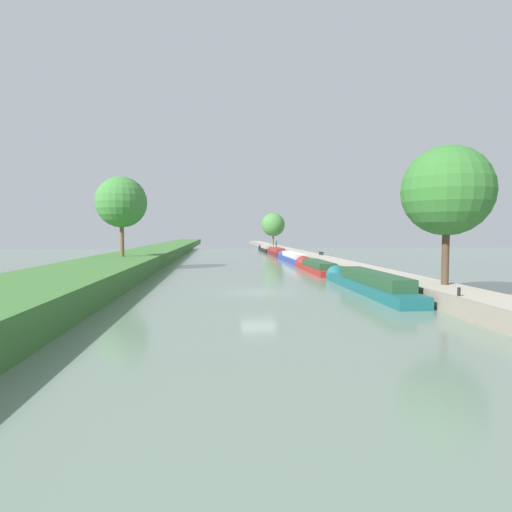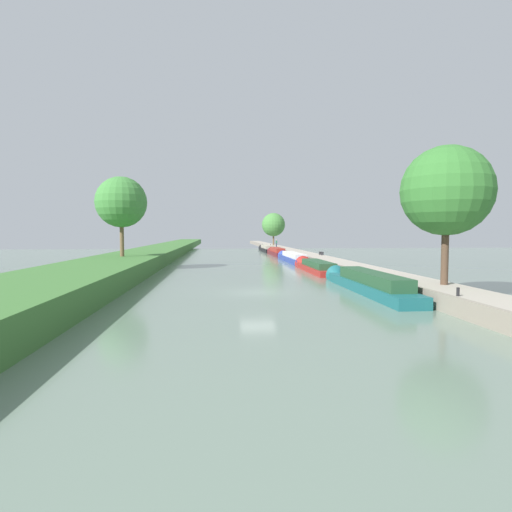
# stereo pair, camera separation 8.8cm
# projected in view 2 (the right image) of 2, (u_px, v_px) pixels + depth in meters

# --- Properties ---
(ground_plane) EXTENTS (160.00, 160.00, 0.00)m
(ground_plane) POSITION_uv_depth(u_px,v_px,m) (258.00, 292.00, 29.85)
(ground_plane) COLOR slate
(left_grassy_bank) EXTENTS (7.54, 260.00, 1.63)m
(left_grassy_bank) POSITION_uv_depth(u_px,v_px,m) (66.00, 283.00, 28.63)
(left_grassy_bank) COLOR #3D7033
(left_grassy_bank) RESTS_ON ground_plane
(right_towpath) EXTENTS (3.26, 260.00, 0.95)m
(right_towpath) POSITION_uv_depth(u_px,v_px,m) (407.00, 284.00, 30.80)
(right_towpath) COLOR #A89E8E
(right_towpath) RESTS_ON ground_plane
(stone_quay) EXTENTS (0.25, 260.00, 1.00)m
(stone_quay) POSITION_uv_depth(u_px,v_px,m) (384.00, 284.00, 30.65)
(stone_quay) COLOR gray
(stone_quay) RESTS_ON ground_plane
(narrowboat_teal) EXTENTS (1.95, 15.61, 2.08)m
(narrowboat_teal) POSITION_uv_depth(u_px,v_px,m) (366.00, 283.00, 30.42)
(narrowboat_teal) COLOR #195B60
(narrowboat_teal) RESTS_ON ground_plane
(narrowboat_red) EXTENTS (2.19, 13.43, 2.08)m
(narrowboat_red) POSITION_uv_depth(u_px,v_px,m) (314.00, 267.00, 46.29)
(narrowboat_red) COLOR maroon
(narrowboat_red) RESTS_ON ground_plane
(narrowboat_blue) EXTENTS (1.88, 16.87, 1.91)m
(narrowboat_blue) POSITION_uv_depth(u_px,v_px,m) (292.00, 258.00, 60.78)
(narrowboat_blue) COLOR #283D93
(narrowboat_blue) RESTS_ON ground_plane
(narrowboat_maroon) EXTENTS (1.85, 14.54, 1.98)m
(narrowboat_maroon) POSITION_uv_depth(u_px,v_px,m) (276.00, 252.00, 77.58)
(narrowboat_maroon) COLOR maroon
(narrowboat_maroon) RESTS_ON ground_plane
(narrowboat_black) EXTENTS (2.13, 16.67, 2.09)m
(narrowboat_black) POSITION_uv_depth(u_px,v_px,m) (266.00, 249.00, 93.53)
(narrowboat_black) COLOR black
(narrowboat_black) RESTS_ON ground_plane
(tree_rightbank_near) EXTENTS (5.65, 5.65, 8.77)m
(tree_rightbank_near) POSITION_uv_depth(u_px,v_px,m) (446.00, 191.00, 26.35)
(tree_rightbank_near) COLOR #4C3828
(tree_rightbank_near) RESTS_ON right_towpath
(tree_rightbank_midnear) EXTENTS (5.96, 5.96, 8.22)m
(tree_rightbank_midnear) POSITION_uv_depth(u_px,v_px,m) (273.00, 225.00, 107.20)
(tree_rightbank_midnear) COLOR brown
(tree_rightbank_midnear) RESTS_ON right_towpath
(tree_leftbank_downstream) EXTENTS (5.54, 5.54, 8.72)m
(tree_leftbank_downstream) POSITION_uv_depth(u_px,v_px,m) (121.00, 202.00, 45.69)
(tree_leftbank_downstream) COLOR brown
(tree_leftbank_downstream) RESTS_ON left_grassy_bank
(person_walking) EXTENTS (0.34, 0.34, 1.66)m
(person_walking) POSITION_uv_depth(u_px,v_px,m) (276.00, 243.00, 94.80)
(person_walking) COLOR #282D42
(person_walking) RESTS_ON right_towpath
(mooring_bollard_near) EXTENTS (0.16, 0.16, 0.45)m
(mooring_bollard_near) POSITION_uv_depth(u_px,v_px,m) (458.00, 292.00, 21.89)
(mooring_bollard_near) COLOR black
(mooring_bollard_near) RESTS_ON right_towpath
(mooring_bollard_far) EXTENTS (0.16, 0.16, 0.45)m
(mooring_bollard_far) POSITION_uv_depth(u_px,v_px,m) (271.00, 245.00, 100.78)
(mooring_bollard_far) COLOR black
(mooring_bollard_far) RESTS_ON right_towpath
(park_bench) EXTENTS (0.44, 1.50, 0.47)m
(park_bench) POSITION_uv_depth(u_px,v_px,m) (321.00, 253.00, 61.30)
(park_bench) COLOR #333338
(park_bench) RESTS_ON right_towpath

